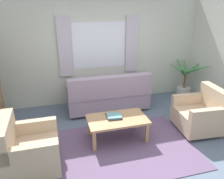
{
  "coord_description": "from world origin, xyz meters",
  "views": [
    {
      "loc": [
        -1.14,
        -3.12,
        2.43
      ],
      "look_at": [
        -0.09,
        0.7,
        0.87
      ],
      "focal_mm": 35.55,
      "sensor_mm": 36.0,
      "label": 1
    }
  ],
  "objects_px": {
    "coffee_table": "(117,121)",
    "book_stack_on_table": "(114,116)",
    "couch": "(108,95)",
    "potted_plant": "(186,80)",
    "armchair_right": "(201,114)",
    "armchair_left": "(27,149)"
  },
  "relations": [
    {
      "from": "armchair_left",
      "to": "armchair_right",
      "type": "bearing_deg",
      "value": -85.26
    },
    {
      "from": "armchair_right",
      "to": "potted_plant",
      "type": "height_order",
      "value": "potted_plant"
    },
    {
      "from": "armchair_left",
      "to": "book_stack_on_table",
      "type": "bearing_deg",
      "value": -72.55
    },
    {
      "from": "potted_plant",
      "to": "armchair_right",
      "type": "bearing_deg",
      "value": -111.55
    },
    {
      "from": "couch",
      "to": "coffee_table",
      "type": "height_order",
      "value": "couch"
    },
    {
      "from": "couch",
      "to": "armchair_left",
      "type": "xyz_separation_m",
      "value": [
        -1.69,
        -1.66,
        -0.01
      ]
    },
    {
      "from": "armchair_left",
      "to": "book_stack_on_table",
      "type": "height_order",
      "value": "armchair_left"
    },
    {
      "from": "coffee_table",
      "to": "potted_plant",
      "type": "bearing_deg",
      "value": 31.33
    },
    {
      "from": "couch",
      "to": "potted_plant",
      "type": "relative_size",
      "value": 1.54
    },
    {
      "from": "couch",
      "to": "armchair_left",
      "type": "bearing_deg",
      "value": 44.36
    },
    {
      "from": "coffee_table",
      "to": "book_stack_on_table",
      "type": "relative_size",
      "value": 3.41
    },
    {
      "from": "armchair_right",
      "to": "couch",
      "type": "bearing_deg",
      "value": -126.91
    },
    {
      "from": "armchair_left",
      "to": "armchair_right",
      "type": "distance_m",
      "value": 3.28
    },
    {
      "from": "armchair_right",
      "to": "book_stack_on_table",
      "type": "bearing_deg",
      "value": -92.11
    },
    {
      "from": "couch",
      "to": "book_stack_on_table",
      "type": "relative_size",
      "value": 5.88
    },
    {
      "from": "armchair_right",
      "to": "coffee_table",
      "type": "bearing_deg",
      "value": -89.8
    },
    {
      "from": "armchair_right",
      "to": "coffee_table",
      "type": "height_order",
      "value": "armchair_right"
    },
    {
      "from": "book_stack_on_table",
      "to": "armchair_left",
      "type": "bearing_deg",
      "value": -162.17
    },
    {
      "from": "couch",
      "to": "potted_plant",
      "type": "xyz_separation_m",
      "value": [
        2.18,
        0.17,
        0.15
      ]
    },
    {
      "from": "coffee_table",
      "to": "potted_plant",
      "type": "xyz_separation_m",
      "value": [
        2.32,
        1.41,
        0.13
      ]
    },
    {
      "from": "couch",
      "to": "armchair_right",
      "type": "bearing_deg",
      "value": 139.03
    },
    {
      "from": "book_stack_on_table",
      "to": "couch",
      "type": "bearing_deg",
      "value": 80.68
    }
  ]
}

